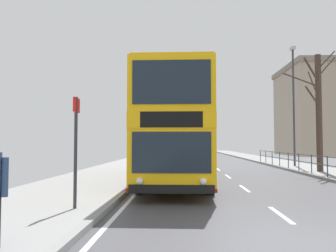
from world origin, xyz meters
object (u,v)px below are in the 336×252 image
object	(u,v)px
double_decker_bus_main	(177,131)
background_building_00	(321,111)
street_lamp_far_side	(294,97)
bare_tree_far_00	(318,109)
bus_stop_sign_near	(76,140)

from	to	relation	value
double_decker_bus_main	background_building_00	world-z (taller)	background_building_00
street_lamp_far_side	bare_tree_far_00	xyz separation A→B (m)	(-0.19, -4.84, -1.33)
bus_stop_sign_near	background_building_00	distance (m)	47.54
street_lamp_far_side	background_building_00	bearing A→B (deg)	64.56
background_building_00	street_lamp_far_side	bearing A→B (deg)	-115.44
background_building_00	bus_stop_sign_near	bearing A→B (deg)	-118.48
bus_stop_sign_near	background_building_00	size ratio (longest dim) A/B	0.21
double_decker_bus_main	bare_tree_far_00	bearing A→B (deg)	29.19
double_decker_bus_main	background_building_00	bearing A→B (deg)	59.74
street_lamp_far_side	bus_stop_sign_near	bearing A→B (deg)	-122.89
double_decker_bus_main	bus_stop_sign_near	xyz separation A→B (m)	(-2.37, -6.96, -0.47)
background_building_00	double_decker_bus_main	bearing A→B (deg)	-120.26
bus_stop_sign_near	street_lamp_far_side	bearing A→B (deg)	57.11
double_decker_bus_main	background_building_00	distance (m)	40.30
double_decker_bus_main	background_building_00	size ratio (longest dim) A/B	0.88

